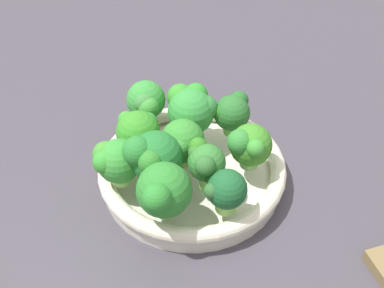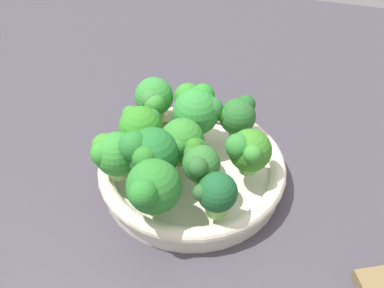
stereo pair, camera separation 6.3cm
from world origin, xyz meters
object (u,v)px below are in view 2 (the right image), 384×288
(broccoli_floret_1, at_px, (150,154))
(broccoli_floret_8, at_px, (141,127))
(broccoli_floret_5, at_px, (248,151))
(broccoli_floret_6, at_px, (200,163))
(broccoli_floret_3, at_px, (197,108))
(broccoli_floret_10, at_px, (215,192))
(broccoli_floret_4, at_px, (183,143))
(bowl, at_px, (192,170))
(broccoli_floret_7, at_px, (114,154))
(broccoli_floret_2, at_px, (238,116))
(broccoli_floret_0, at_px, (153,187))
(broccoli_floret_9, at_px, (154,99))

(broccoli_floret_1, bearing_deg, broccoli_floret_8, -58.63)
(broccoli_floret_5, relative_size, broccoli_floret_6, 0.96)
(broccoli_floret_6, relative_size, broccoli_floret_8, 0.98)
(broccoli_floret_6, bearing_deg, broccoli_floret_3, -73.00)
(broccoli_floret_3, xyz_separation_m, broccoli_floret_8, (0.06, 0.05, -0.01))
(broccoli_floret_1, xyz_separation_m, broccoli_floret_6, (-0.06, -0.00, 0.00))
(broccoli_floret_5, height_order, broccoli_floret_10, broccoli_floret_5)
(broccoli_floret_3, height_order, broccoli_floret_4, broccoli_floret_3)
(bowl, distance_m, broccoli_floret_8, 0.09)
(broccoli_floret_4, bearing_deg, broccoli_floret_5, -173.19)
(broccoli_floret_5, distance_m, broccoli_floret_7, 0.17)
(broccoli_floret_1, bearing_deg, broccoli_floret_3, -107.65)
(broccoli_floret_7, bearing_deg, broccoli_floret_4, -152.53)
(broccoli_floret_8, bearing_deg, broccoli_floret_1, 121.37)
(broccoli_floret_3, distance_m, broccoli_floret_10, 0.15)
(bowl, distance_m, broccoli_floret_2, 0.10)
(bowl, xyz_separation_m, broccoli_floret_4, (0.01, 0.01, 0.06))
(broccoli_floret_1, distance_m, broccoli_floret_4, 0.05)
(broccoli_floret_6, relative_size, broccoli_floret_7, 1.05)
(bowl, bearing_deg, broccoli_floret_3, -81.18)
(broccoli_floret_0, relative_size, broccoli_floret_8, 1.14)
(broccoli_floret_2, bearing_deg, broccoli_floret_8, 27.25)
(broccoli_floret_3, relative_size, broccoli_floret_9, 1.02)
(bowl, relative_size, broccoli_floret_0, 3.30)
(broccoli_floret_3, height_order, broccoli_floret_10, broccoli_floret_3)
(broccoli_floret_6, bearing_deg, broccoli_floret_9, -48.02)
(broccoli_floret_9, bearing_deg, broccoli_floret_8, 91.47)
(broccoli_floret_8, height_order, broccoli_floret_10, broccoli_floret_8)
(broccoli_floret_4, xyz_separation_m, broccoli_floret_7, (0.08, 0.04, -0.00))
(broccoli_floret_4, bearing_deg, broccoli_floret_3, -90.61)
(broccoli_floret_0, bearing_deg, broccoli_floret_5, -133.71)
(broccoli_floret_1, height_order, broccoli_floret_6, broccoli_floret_1)
(broccoli_floret_0, bearing_deg, broccoli_floret_4, -96.26)
(broccoli_floret_2, distance_m, broccoli_floret_7, 0.18)
(broccoli_floret_4, distance_m, broccoli_floret_6, 0.05)
(broccoli_floret_3, distance_m, broccoli_floret_9, 0.07)
(broccoli_floret_4, bearing_deg, broccoli_floret_7, 27.47)
(bowl, bearing_deg, broccoli_floret_2, -125.37)
(broccoli_floret_5, distance_m, broccoli_floret_6, 0.07)
(broccoli_floret_3, relative_size, broccoli_floret_8, 1.09)
(broccoli_floret_6, xyz_separation_m, broccoli_floret_8, (0.10, -0.05, -0.00))
(broccoli_floret_1, distance_m, broccoli_floret_2, 0.14)
(broccoli_floret_2, bearing_deg, broccoli_floret_0, 68.06)
(broccoli_floret_3, distance_m, broccoli_floret_7, 0.14)
(broccoli_floret_0, xyz_separation_m, broccoli_floret_3, (-0.01, -0.16, 0.00))
(bowl, distance_m, broccoli_floret_9, 0.12)
(broccoli_floret_0, relative_size, broccoli_floret_6, 1.17)
(bowl, bearing_deg, broccoli_floret_4, 46.33)
(broccoli_floret_6, distance_m, broccoli_floret_10, 0.04)
(broccoli_floret_0, xyz_separation_m, broccoli_floret_5, (-0.09, -0.10, -0.01))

